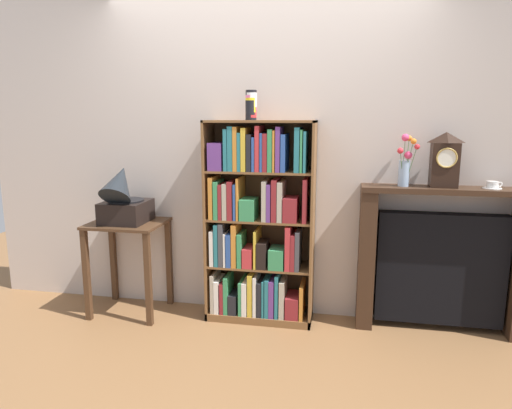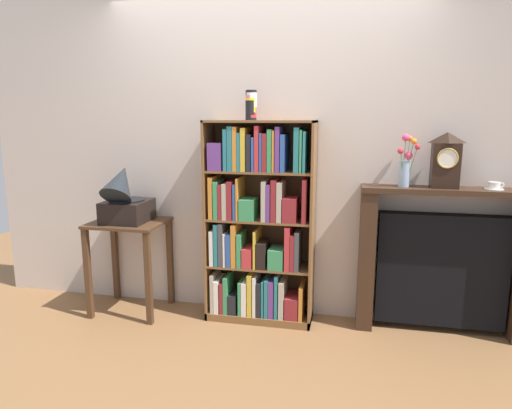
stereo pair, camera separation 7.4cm
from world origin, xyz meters
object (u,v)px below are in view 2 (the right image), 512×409
Objects in this scene: gramophone at (124,198)px; teacup_with_saucer at (494,186)px; mantel_clock at (446,160)px; flower_vase at (406,165)px; bookshelf at (258,228)px; fireplace_mantel at (442,263)px; side_table_left at (129,244)px; cup_stack at (251,105)px.

teacup_with_saucer is (2.73, 0.16, 0.16)m from gramophone.
gramophone is 1.33× the size of mantel_clock.
teacup_with_saucer is (0.60, 0.01, -0.14)m from flower_vase.
bookshelf reaches higher than teacup_with_saucer.
teacup_with_saucer is at bearing 3.38° from gramophone.
gramophone is 0.43× the size of fireplace_mantel.
bookshelf is 1.07m from side_table_left.
bookshelf is 1.08m from gramophone.
fireplace_mantel is at bearing 175.88° from teacup_with_saucer.
teacup_with_saucer is (0.33, 0.00, -0.17)m from mantel_clock.
gramophone is (-1.00, -0.12, -0.72)m from cup_stack.
gramophone is at bearing -173.20° from cup_stack.
bookshelf is 12.06× the size of teacup_with_saucer.
side_table_left is 1.95× the size of mantel_clock.
teacup_with_saucer is (0.30, -0.02, 0.58)m from fireplace_mantel.
mantel_clock is at bearing 0.95° from flower_vase.
side_table_left is at bearing -176.89° from flower_vase.
teacup_with_saucer is at bearing 1.38° from cup_stack.
gramophone reaches higher than fireplace_mantel.
flower_vase is at bearing 4.14° from gramophone.
fireplace_mantel is at bearing 5.41° from flower_vase.
side_table_left is 5.86× the size of teacup_with_saucer.
cup_stack is 1.83m from fireplace_mantel.
mantel_clock is at bearing -179.57° from teacup_with_saucer.
cup_stack reaches higher than gramophone.
flower_vase is at bearing -179.05° from mantel_clock.
cup_stack is 1.20m from flower_vase.
side_table_left is at bearing -176.06° from bookshelf.
bookshelf is 1.71m from teacup_with_saucer.
gramophone is 3.99× the size of teacup_with_saucer.
side_table_left is 0.64× the size of fireplace_mantel.
cup_stack reaches higher than bookshelf.
bookshelf is 1.45m from mantel_clock.
side_table_left is 0.39m from gramophone.
teacup_with_saucer is at bearing -4.12° from fireplace_mantel.
teacup_with_saucer is (1.67, 0.05, 0.38)m from bookshelf.
bookshelf is at bearing -177.98° from mantel_clock.
fireplace_mantel is at bearing 2.97° from bookshelf.
flower_vase is (1.07, 0.04, 0.51)m from bookshelf.
gramophone is at bearing -176.62° from teacup_with_saucer.
fireplace_mantel is (1.37, 0.07, -0.21)m from bookshelf.
side_table_left is (-1.00, -0.08, -1.11)m from cup_stack.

